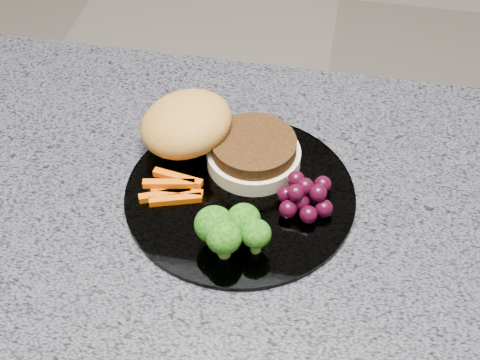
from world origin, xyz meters
The scene contains 6 objects.
countertop centered at (0.00, 0.00, 0.88)m, with size 1.20×0.60×0.04m, color #51525C.
plate centered at (-0.05, 0.05, 0.90)m, with size 0.26×0.26×0.01m, color white.
burger centered at (-0.10, 0.11, 0.93)m, with size 0.20×0.13×0.06m.
carrot_sticks centered at (-0.12, 0.04, 0.91)m, with size 0.07×0.05×0.02m.
broccoli centered at (-0.05, -0.03, 0.93)m, with size 0.08×0.06×0.05m.
grape_bunch centered at (0.02, 0.04, 0.92)m, with size 0.06×0.07×0.03m.
Camera 1 is at (0.04, -0.45, 1.46)m, focal length 50.00 mm.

